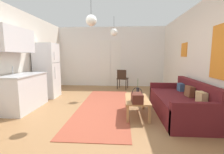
% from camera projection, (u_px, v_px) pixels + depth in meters
% --- Properties ---
extents(ground_plane, '(5.30, 7.89, 0.10)m').
position_uv_depth(ground_plane, '(99.00, 118.00, 3.54)').
color(ground_plane, '#996D44').
extents(wall_back, '(4.90, 0.13, 2.64)m').
position_uv_depth(wall_back, '(111.00, 57.00, 7.01)').
color(wall_back, white).
rests_on(wall_back, ground_plane).
extents(wall_right, '(0.12, 7.49, 2.64)m').
position_uv_depth(wall_right, '(214.00, 58.00, 3.20)').
color(wall_right, silver).
rests_on(wall_right, ground_plane).
extents(area_rug, '(1.30, 3.61, 0.01)m').
position_uv_depth(area_rug, '(104.00, 106.00, 4.20)').
color(area_rug, '#9E4733').
rests_on(area_rug, ground_plane).
extents(couch, '(0.94, 2.01, 0.79)m').
position_uv_depth(couch, '(182.00, 104.00, 3.56)').
color(couch, '#5B191E').
rests_on(couch, ground_plane).
extents(coffee_table, '(0.52, 0.97, 0.40)m').
position_uv_depth(coffee_table, '(137.00, 100.00, 3.56)').
color(coffee_table, '#B27F4C').
rests_on(coffee_table, ground_plane).
extents(bamboo_vase, '(0.07, 0.07, 0.45)m').
position_uv_depth(bamboo_vase, '(138.00, 93.00, 3.60)').
color(bamboo_vase, '#2D2D33').
rests_on(bamboo_vase, coffee_table).
extents(handbag, '(0.23, 0.34, 0.32)m').
position_uv_depth(handbag, '(137.00, 98.00, 3.22)').
color(handbag, '#512319').
rests_on(handbag, coffee_table).
extents(refrigerator, '(0.68, 0.62, 1.77)m').
position_uv_depth(refrigerator, '(47.00, 71.00, 5.11)').
color(refrigerator, white).
rests_on(refrigerator, ground_plane).
extents(kitchen_counter, '(0.61, 1.30, 2.05)m').
position_uv_depth(kitchen_counter, '(22.00, 79.00, 3.92)').
color(kitchen_counter, silver).
rests_on(kitchen_counter, ground_plane).
extents(accent_chair, '(0.50, 0.49, 0.81)m').
position_uv_depth(accent_chair, '(122.00, 78.00, 6.38)').
color(accent_chair, black).
rests_on(accent_chair, ground_plane).
extents(pendant_lamp_near, '(0.23, 0.23, 0.66)m').
position_uv_depth(pendant_lamp_near, '(91.00, 20.00, 3.23)').
color(pendant_lamp_near, black).
extents(pendant_lamp_far, '(0.24, 0.24, 0.63)m').
position_uv_depth(pendant_lamp_far, '(114.00, 32.00, 5.11)').
color(pendant_lamp_far, black).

